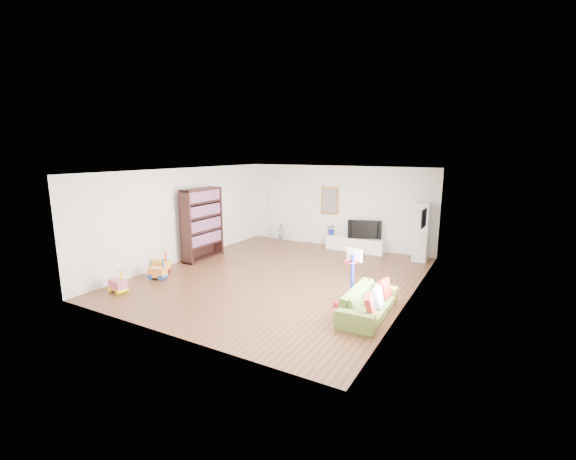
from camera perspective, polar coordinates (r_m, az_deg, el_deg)
The scene contains 25 objects.
floor at distance 10.02m, azimuth -1.13°, elevation -6.86°, with size 6.50×7.50×0.00m, color brown.
ceiling at distance 9.51m, azimuth -1.20°, elevation 8.75°, with size 6.50×7.50×0.00m, color white.
wall_back at distance 13.00m, azimuth 7.31°, elevation 3.46°, with size 6.50×0.00×2.70m, color silver.
wall_front at distance 6.81m, azimuth -17.52°, elevation -4.48°, with size 6.50×0.00×2.70m, color white.
wall_left at distance 11.65m, azimuth -15.06°, elevation 2.21°, with size 0.00×7.50×2.70m, color white.
wall_right at distance 8.52m, azimuth 17.99°, elevation -1.32°, with size 0.00×7.50×2.70m, color silver.
navy_accent at distance 9.80m, azimuth 19.77°, elevation 3.16°, with size 0.01×3.20×1.70m, color black.
olive_wainscot at distance 10.07m, azimuth 19.24°, elevation -4.46°, with size 0.01×3.20×1.00m, color brown.
doorway at distance 13.83m, azimuth -0.10°, elevation 2.78°, with size 1.45×0.06×2.10m, color white.
painting_back at distance 13.03m, azimuth 6.24°, elevation 4.39°, with size 0.62×0.06×0.92m, color gold.
artwork_right at distance 10.05m, azimuth 19.49°, elevation 1.64°, with size 0.04×0.56×0.46m, color #7F3F8C.
media_console at distance 12.64m, azimuth 9.96°, elevation -2.07°, with size 1.90×0.47×0.44m, color white.
tall_cabinet at distance 11.82m, azimuth 19.18°, elevation -0.32°, with size 0.40×0.40×1.73m, color silver.
bookshelf at distance 11.65m, azimuth -12.57°, elevation 0.86°, with size 0.38×1.45×2.11m, color #321713.
sofa at distance 7.82m, azimuth 11.88°, elevation -10.47°, with size 1.84×0.72×0.54m, color olive.
basketball_hoop at distance 8.08m, azimuth 8.99°, elevation -7.07°, with size 0.41×0.50×1.21m, color red.
ride_on_yellow at distance 10.83m, azimuth -18.31°, elevation -4.36°, with size 0.45×0.28×0.60m, color #FFAC33.
ride_on_orange at distance 10.27m, azimuth -18.80°, elevation -5.39°, with size 0.42×0.26×0.56m, color #FF9436.
ride_on_pink at distance 9.67m, azimuth -23.94°, elevation -6.85°, with size 0.42×0.26×0.56m, color #DC567A.
child at distance 13.28m, azimuth -1.02°, elevation -0.58°, with size 0.27×0.18×0.74m, color slate.
tv at distance 12.46m, azimuth 11.27°, elevation 0.15°, with size 1.05×0.14×0.61m, color black.
vase_plant at distance 12.83m, azimuth 6.52°, elevation 0.10°, with size 0.34×0.29×0.37m, color #132799.
pillow_left at distance 7.24m, azimuth 12.03°, elevation -11.00°, with size 0.10×0.37×0.37m, color #B12D23.
pillow_center at distance 7.70m, azimuth 13.18°, elevation -9.65°, with size 0.10×0.37×0.37m, color white.
pillow_right at distance 8.20m, azimuth 14.19°, elevation -8.36°, with size 0.10×0.36×0.36m, color #AB1913.
Camera 1 is at (4.85, -8.17, 3.18)m, focal length 24.00 mm.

